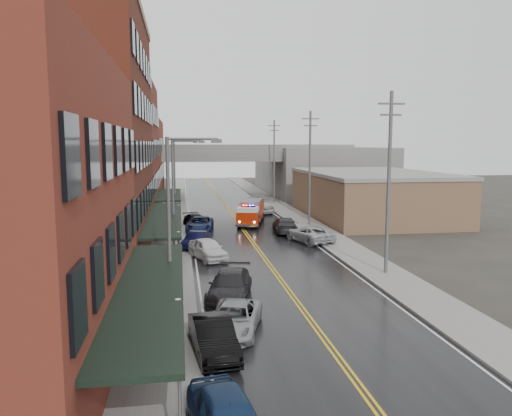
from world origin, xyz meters
TOP-DOWN VIEW (x-y plane):
  - ground at (0.00, 0.00)m, footprint 220.00×220.00m
  - road at (0.00, 30.00)m, footprint 11.00×160.00m
  - sidewalk_left at (-7.30, 30.00)m, footprint 3.00×160.00m
  - sidewalk_right at (7.30, 30.00)m, footprint 3.00×160.00m
  - curb_left at (-5.65, 30.00)m, footprint 0.30×160.00m
  - curb_right at (5.65, 30.00)m, footprint 0.30×160.00m
  - brick_building_b at (-13.30, 23.00)m, footprint 9.00×20.00m
  - brick_building_c at (-13.30, 40.50)m, footprint 9.00×15.00m
  - brick_building_far at (-13.30, 58.00)m, footprint 9.00×20.00m
  - tan_building at (16.00, 40.00)m, footprint 14.00×22.00m
  - right_far_block at (18.00, 70.00)m, footprint 18.00×30.00m
  - awning_0 at (-7.49, 4.00)m, footprint 2.60×16.00m
  - awning_1 at (-7.49, 23.00)m, footprint 2.60×18.00m
  - awning_2 at (-7.49, 40.50)m, footprint 2.60×13.00m
  - globe_lamp_0 at (-6.40, 2.00)m, footprint 0.44×0.44m
  - globe_lamp_1 at (-6.40, 16.00)m, footprint 0.44×0.44m
  - globe_lamp_2 at (-6.40, 30.00)m, footprint 0.44×0.44m
  - street_lamp_0 at (-6.55, 8.00)m, footprint 2.64×0.22m
  - street_lamp_1 at (-6.55, 24.00)m, footprint 2.64×0.22m
  - street_lamp_2 at (-6.55, 40.00)m, footprint 2.64×0.22m
  - utility_pole_0 at (7.20, 15.00)m, footprint 1.80×0.24m
  - utility_pole_1 at (7.20, 35.00)m, footprint 1.80×0.24m
  - utility_pole_2 at (7.20, 55.00)m, footprint 1.80×0.24m
  - overpass at (0.00, 62.00)m, footprint 40.00×10.00m
  - fire_truck at (1.22, 36.74)m, footprint 4.17×7.36m
  - parked_car_left_1 at (-5.00, 4.11)m, footprint 2.05×4.67m
  - parked_car_left_2 at (-3.90, 6.33)m, footprint 3.44×5.25m
  - parked_car_left_3 at (-3.60, 11.30)m, footprint 3.37×5.78m
  - parked_car_left_4 at (-4.26, 21.20)m, footprint 3.24×5.01m
  - parked_car_left_5 at (-5.00, 25.26)m, footprint 2.80×4.47m
  - parked_car_left_6 at (-4.37, 33.20)m, footprint 3.10×5.63m
  - parked_car_left_7 at (-4.68, 35.75)m, footprint 2.94×5.00m
  - parked_car_right_0 at (5.00, 26.49)m, footprint 3.88×5.81m
  - parked_car_right_1 at (3.80, 31.30)m, footprint 2.64×5.43m
  - parked_car_right_2 at (3.79, 45.15)m, footprint 2.76×5.05m
  - parked_car_right_3 at (3.60, 50.32)m, footprint 2.45×4.82m

SIDE VIEW (x-z plane):
  - ground at x=0.00m, z-range 0.00..0.00m
  - road at x=0.00m, z-range 0.00..0.02m
  - sidewalk_left at x=-7.30m, z-range 0.00..0.15m
  - sidewalk_right at x=7.30m, z-range 0.00..0.15m
  - curb_left at x=-5.65m, z-range 0.00..0.15m
  - curb_right at x=5.65m, z-range 0.00..0.15m
  - parked_car_left_2 at x=-3.90m, z-range 0.00..1.34m
  - parked_car_left_7 at x=-4.68m, z-range 0.00..1.36m
  - parked_car_left_5 at x=-5.00m, z-range 0.00..1.39m
  - parked_car_right_0 at x=5.00m, z-range 0.00..1.48m
  - parked_car_left_1 at x=-5.00m, z-range 0.00..1.49m
  - parked_car_left_6 at x=-4.37m, z-range 0.00..1.49m
  - parked_car_right_3 at x=3.60m, z-range 0.00..1.51m
  - parked_car_right_1 at x=3.80m, z-range 0.00..1.52m
  - parked_car_left_3 at x=-3.60m, z-range 0.00..1.57m
  - parked_car_left_4 at x=-4.26m, z-range 0.00..1.59m
  - parked_car_right_2 at x=3.79m, z-range 0.00..1.63m
  - fire_truck at x=1.22m, z-range 0.11..2.67m
  - globe_lamp_0 at x=-6.40m, z-range 0.75..3.87m
  - globe_lamp_1 at x=-6.40m, z-range 0.75..3.87m
  - globe_lamp_2 at x=-6.40m, z-range 0.75..3.87m
  - tan_building at x=16.00m, z-range 0.00..5.00m
  - awning_2 at x=-7.49m, z-range 1.44..4.53m
  - awning_0 at x=-7.49m, z-range 1.44..4.53m
  - awning_1 at x=-7.49m, z-range 1.44..4.53m
  - right_far_block at x=18.00m, z-range 0.00..8.00m
  - street_lamp_0 at x=-6.55m, z-range 0.69..9.69m
  - street_lamp_1 at x=-6.55m, z-range 0.69..9.69m
  - street_lamp_2 at x=-6.55m, z-range 0.69..9.69m
  - overpass at x=0.00m, z-range 2.24..9.74m
  - brick_building_far at x=-13.30m, z-range 0.00..12.00m
  - utility_pole_0 at x=7.20m, z-range 0.31..12.31m
  - utility_pole_1 at x=7.20m, z-range 0.31..12.31m
  - utility_pole_2 at x=7.20m, z-range 0.31..12.31m
  - brick_building_c at x=-13.30m, z-range 0.00..15.00m
  - brick_building_b at x=-13.30m, z-range 0.00..18.00m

